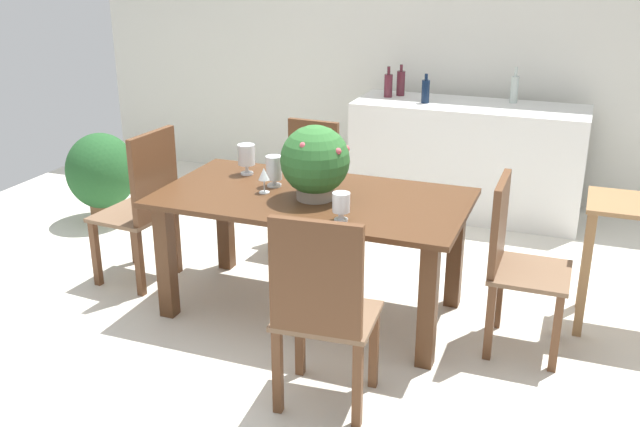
{
  "coord_description": "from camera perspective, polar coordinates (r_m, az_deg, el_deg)",
  "views": [
    {
      "loc": [
        1.47,
        -3.77,
        2.14
      ],
      "look_at": [
        0.02,
        0.06,
        0.61
      ],
      "focal_mm": 40.67,
      "sensor_mm": 36.0,
      "label": 1
    }
  ],
  "objects": [
    {
      "name": "chair_head_end",
      "position": [
        4.84,
        -13.62,
        0.99
      ],
      "size": [
        0.47,
        0.5,
        1.04
      ],
      "rotation": [
        0.0,
        0.0,
        -1.65
      ],
      "color": "brown",
      "rests_on": "ground"
    },
    {
      "name": "flower_centerpiece",
      "position": [
        4.14,
        -0.4,
        4.1
      ],
      "size": [
        0.4,
        0.4,
        0.43
      ],
      "color": "gray",
      "rests_on": "dining_table"
    },
    {
      "name": "wine_bottle_tall",
      "position": [
        6.29,
        6.37,
        10.18
      ],
      "size": [
        0.07,
        0.07,
        0.26
      ],
      "color": "#511E28",
      "rests_on": "kitchen_counter"
    },
    {
      "name": "chair_far_left",
      "position": [
        5.3,
        -0.94,
        2.75
      ],
      "size": [
        0.45,
        0.43,
        0.94
      ],
      "rotation": [
        0.0,
        0.0,
        -0.05
      ],
      "color": "brown",
      "rests_on": "ground"
    },
    {
      "name": "wine_bottle_dark",
      "position": [
        6.16,
        15.05,
        9.47
      ],
      "size": [
        0.06,
        0.06,
        0.29
      ],
      "color": "#B2BFB7",
      "rests_on": "kitchen_counter"
    },
    {
      "name": "wine_glass",
      "position": [
        4.28,
        -4.44,
        3.03
      ],
      "size": [
        0.07,
        0.07,
        0.15
      ],
      "color": "silver",
      "rests_on": "dining_table"
    },
    {
      "name": "wine_bottle_clear",
      "position": [
        6.22,
        5.4,
        10.03
      ],
      "size": [
        0.07,
        0.07,
        0.26
      ],
      "color": "#511E28",
      "rests_on": "kitchen_counter"
    },
    {
      "name": "chair_foot_end",
      "position": [
        4.08,
        15.02,
        -3.29
      ],
      "size": [
        0.42,
        0.45,
        0.97
      ],
      "rotation": [
        0.0,
        0.0,
        1.57
      ],
      "color": "brown",
      "rests_on": "ground"
    },
    {
      "name": "ground_plane",
      "position": [
        4.58,
        -0.47,
        -7.43
      ],
      "size": [
        7.04,
        7.04,
        0.0
      ],
      "primitive_type": "plane",
      "color": "silver"
    },
    {
      "name": "dining_table",
      "position": [
        4.3,
        -0.59,
        -0.18
      ],
      "size": [
        1.82,
        0.98,
        0.75
      ],
      "color": "#4C2D19",
      "rests_on": "ground"
    },
    {
      "name": "kitchen_counter",
      "position": [
        6.15,
        11.47,
        4.21
      ],
      "size": [
        1.86,
        0.66,
        0.92
      ],
      "primitive_type": "cube",
      "color": "silver",
      "rests_on": "ground"
    },
    {
      "name": "crystal_vase_right",
      "position": [
        4.4,
        -3.64,
        3.53
      ],
      "size": [
        0.1,
        0.1,
        0.19
      ],
      "color": "silver",
      "rests_on": "dining_table"
    },
    {
      "name": "side_table",
      "position": [
        4.49,
        23.75,
        -1.92
      ],
      "size": [
        0.6,
        0.45,
        0.78
      ],
      "color": "olive",
      "rests_on": "ground"
    },
    {
      "name": "chair_near_right",
      "position": [
        3.38,
        0.11,
        -7.28
      ],
      "size": [
        0.5,
        0.45,
        1.02
      ],
      "rotation": [
        0.0,
        0.0,
        3.22
      ],
      "color": "brown",
      "rests_on": "ground"
    },
    {
      "name": "potted_plant_floor",
      "position": [
        6.11,
        -16.8,
        3.06
      ],
      "size": [
        0.56,
        0.56,
        0.73
      ],
      "color": "brown",
      "rests_on": "ground"
    },
    {
      "name": "crystal_vase_left",
      "position": [
        4.65,
        -5.81,
        4.55
      ],
      "size": [
        0.11,
        0.11,
        0.2
      ],
      "color": "silver",
      "rests_on": "dining_table"
    },
    {
      "name": "back_wall",
      "position": [
        6.59,
        7.95,
        12.95
      ],
      "size": [
        6.4,
        0.1,
        2.6
      ],
      "primitive_type": "cube",
      "color": "silver",
      "rests_on": "ground"
    },
    {
      "name": "crystal_vase_center_near",
      "position": [
        3.84,
        1.68,
        0.76
      ],
      "size": [
        0.1,
        0.1,
        0.16
      ],
      "color": "silver",
      "rests_on": "dining_table"
    },
    {
      "name": "wine_bottle_amber",
      "position": [
        6.01,
        8.31,
        9.53
      ],
      "size": [
        0.06,
        0.06,
        0.24
      ],
      "color": "#0F1E38",
      "rests_on": "kitchen_counter"
    }
  ]
}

